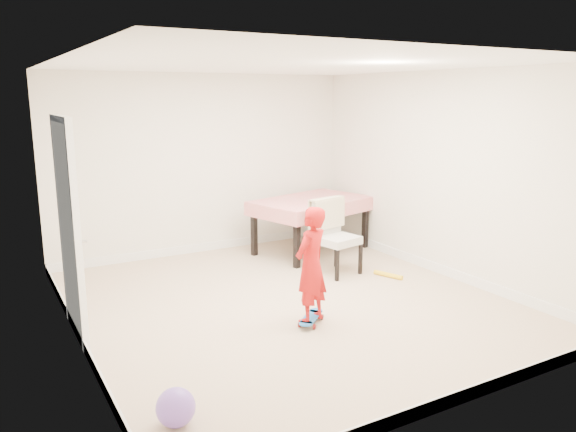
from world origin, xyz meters
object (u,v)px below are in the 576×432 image
balloon (176,407)px  skateboard (311,320)px  child (311,268)px  dining_chair (337,237)px  dining_table (311,225)px

balloon → skateboard: bearing=30.8°
child → dining_chair: bearing=-159.5°
dining_chair → child: bearing=-144.8°
dining_chair → skateboard: dining_chair is taller
dining_table → balloon: (-3.24, -3.39, -0.26)m
dining_table → skateboard: size_ratio=3.42×
dining_table → balloon: dining_table is taller
child → balloon: 2.11m
child → balloon: child is taller
dining_chair → balloon: dining_chair is taller
dining_table → balloon: 4.69m
child → balloon: (-1.78, -1.05, -0.45)m
child → balloon: bearing=4.5°
dining_table → child: child is taller
dining_chair → balloon: size_ratio=3.50×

